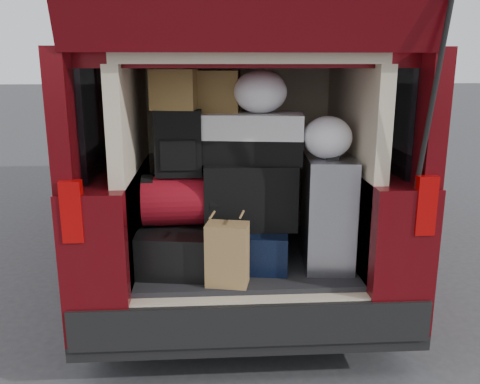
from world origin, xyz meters
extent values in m
plane|color=#353537|center=(0.00, 0.00, 0.00)|extent=(80.00, 80.00, 0.00)
cylinder|color=black|center=(-0.82, 0.40, 0.32)|extent=(0.24, 0.64, 0.64)
cylinder|color=black|center=(0.82, 0.40, 0.32)|extent=(0.24, 0.64, 0.64)
cylinder|color=black|center=(-0.82, 3.70, 0.32)|extent=(0.24, 0.64, 0.64)
cylinder|color=black|center=(0.82, 3.70, 0.32)|extent=(0.24, 0.64, 0.64)
cube|color=black|center=(0.00, 2.08, 0.26)|extent=(1.90, 4.85, 0.08)
cube|color=#4D080B|center=(-0.79, 2.08, 0.70)|extent=(0.33, 4.85, 0.80)
cube|color=#4D080B|center=(0.79, 2.08, 0.70)|extent=(0.33, 4.85, 0.80)
cube|color=#4D080B|center=(0.00, 2.08, 1.73)|extent=(1.82, 4.46, 0.10)
cube|color=black|center=(-0.88, 1.97, 1.44)|extent=(0.12, 4.25, 0.68)
cube|color=black|center=(0.88, 1.97, 1.44)|extent=(0.12, 4.25, 0.68)
cube|color=black|center=(0.00, -0.29, 0.40)|extent=(1.86, 0.16, 0.22)
cube|color=#990505|center=(-0.86, -0.33, 1.02)|extent=(0.10, 0.06, 0.30)
cube|color=#990505|center=(0.86, -0.33, 1.02)|extent=(0.10, 0.06, 0.30)
cube|color=black|center=(0.00, 0.28, 0.52)|extent=(1.24, 1.05, 0.06)
cube|color=beige|center=(-0.66, 0.28, 1.12)|extent=(0.08, 1.05, 1.15)
cube|color=beige|center=(0.66, 0.28, 1.12)|extent=(0.08, 1.05, 1.15)
cube|color=beige|center=(0.00, 0.83, 1.12)|extent=(1.34, 0.06, 1.15)
cube|color=beige|center=(0.00, 0.28, 1.73)|extent=(1.34, 1.05, 0.06)
cylinder|color=black|center=(0.84, -0.40, 1.65)|extent=(0.02, 0.90, 0.76)
cube|color=black|center=(0.00, 0.28, 0.28)|extent=(1.24, 1.05, 0.55)
cube|color=black|center=(-0.38, 0.15, 0.67)|extent=(0.52, 0.65, 0.24)
cube|color=black|center=(0.04, 0.16, 0.66)|extent=(0.48, 0.55, 0.22)
cube|color=silver|center=(0.48, 0.09, 0.87)|extent=(0.30, 0.45, 0.64)
cube|color=#997545|center=(-0.12, -0.17, 0.72)|extent=(0.24, 0.18, 0.34)
cube|color=maroon|center=(-0.37, 0.16, 0.94)|extent=(0.46, 0.31, 0.29)
cube|color=black|center=(0.03, 0.17, 0.96)|extent=(0.53, 0.32, 0.38)
cube|color=black|center=(-0.38, 0.16, 1.27)|extent=(0.26, 0.16, 0.37)
cube|color=white|center=(0.02, 0.22, 1.29)|extent=(0.66, 0.41, 0.28)
cube|color=olive|center=(-0.39, 0.18, 1.56)|extent=(0.27, 0.23, 0.22)
cube|color=olive|center=(-0.15, 0.28, 1.55)|extent=(0.26, 0.22, 0.24)
ellipsoid|color=white|center=(0.09, 0.18, 1.55)|extent=(0.30, 0.28, 0.24)
ellipsoid|color=white|center=(0.45, 0.06, 1.31)|extent=(0.28, 0.27, 0.23)
camera|label=1|loc=(-0.21, -2.69, 1.71)|focal=38.00mm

